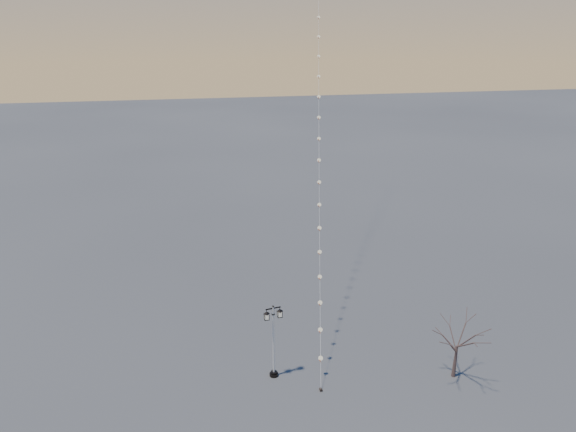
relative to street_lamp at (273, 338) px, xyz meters
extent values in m
plane|color=#434444|center=(2.68, -2.39, -2.83)|extent=(300.00, 300.00, 0.00)
cylinder|color=black|center=(0.00, 0.00, -2.75)|extent=(0.57, 0.57, 0.16)
cylinder|color=black|center=(0.00, 0.00, -2.60)|extent=(0.41, 0.41, 0.14)
cylinder|color=silver|center=(0.00, 0.00, -0.14)|extent=(0.13, 0.13, 4.78)
cylinder|color=black|center=(0.00, 0.00, 1.69)|extent=(0.20, 0.20, 0.06)
cube|color=black|center=(0.00, 0.00, 2.09)|extent=(0.96, 0.21, 0.06)
sphere|color=black|center=(0.00, 0.00, 2.22)|extent=(0.14, 0.14, 0.14)
pyramid|color=black|center=(-0.42, -0.07, 1.94)|extent=(0.45, 0.45, 0.14)
cube|color=beige|center=(-0.42, -0.07, 1.63)|extent=(0.26, 0.26, 0.35)
cube|color=black|center=(-0.42, -0.07, 1.43)|extent=(0.30, 0.30, 0.04)
pyramid|color=black|center=(0.42, 0.07, 1.94)|extent=(0.45, 0.45, 0.14)
cube|color=beige|center=(0.42, 0.07, 1.63)|extent=(0.26, 0.26, 0.35)
cube|color=black|center=(0.42, 0.07, 1.43)|extent=(0.30, 0.30, 0.04)
cone|color=#49352F|center=(11.24, -2.46, -1.70)|extent=(0.27, 0.27, 2.28)
cylinder|color=black|center=(2.55, -2.06, -2.74)|extent=(0.19, 0.19, 0.19)
cylinder|color=black|center=(2.55, -2.06, -2.71)|extent=(0.03, 0.03, 0.24)
cone|color=#F65E27|center=(7.26, 16.96, 16.92)|extent=(0.08, 0.08, 0.27)
cylinder|color=white|center=(2.55, -2.06, -2.26)|extent=(0.02, 0.02, 0.77)
camera|label=1|loc=(-4.75, -26.60, 17.92)|focal=31.55mm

